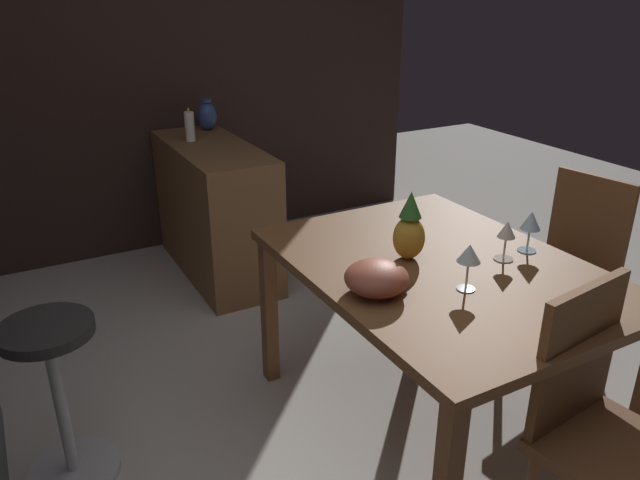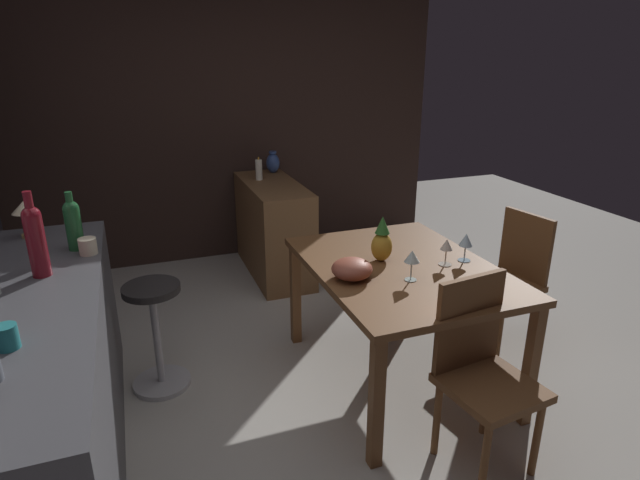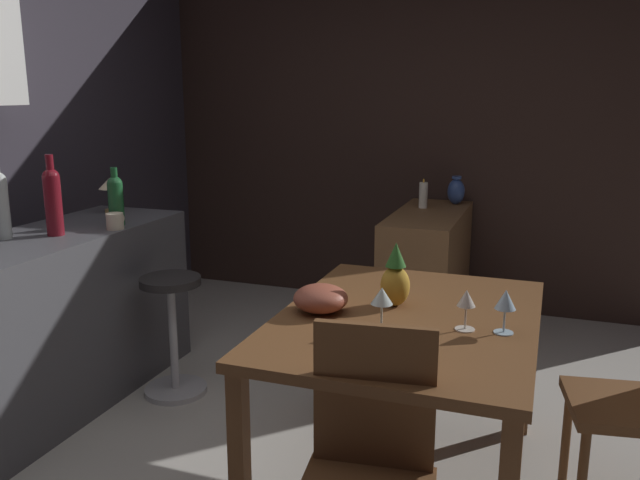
# 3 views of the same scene
# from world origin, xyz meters

# --- Properties ---
(ground_plane) EXTENTS (9.00, 9.00, 0.00)m
(ground_plane) POSITION_xyz_m (0.00, 0.00, 0.00)
(ground_plane) COLOR #B7B2A8
(wall_side_right) EXTENTS (0.10, 4.40, 2.60)m
(wall_side_right) POSITION_xyz_m (2.55, 0.30, 1.30)
(wall_side_right) COLOR #33231E
(wall_side_right) RESTS_ON ground_plane
(dining_table) EXTENTS (1.32, 0.99, 0.74)m
(dining_table) POSITION_xyz_m (0.10, -0.39, 0.66)
(dining_table) COLOR brown
(dining_table) RESTS_ON ground_plane
(kitchen_counter) EXTENTS (2.10, 0.60, 0.90)m
(kitchen_counter) POSITION_xyz_m (-0.02, 1.48, 0.45)
(kitchen_counter) COLOR #4C4C51
(kitchen_counter) RESTS_ON ground_plane
(sideboard_cabinet) EXTENTS (1.10, 0.44, 0.82)m
(sideboard_cabinet) POSITION_xyz_m (1.92, -0.13, 0.41)
(sideboard_cabinet) COLOR brown
(sideboard_cabinet) RESTS_ON ground_plane
(chair_near_window) EXTENTS (0.45, 0.45, 0.92)m
(chair_near_window) POSITION_xyz_m (-0.61, -0.43, 0.49)
(chair_near_window) COLOR brown
(chair_near_window) RESTS_ON ground_plane
(chair_by_doorway) EXTENTS (0.46, 0.46, 0.90)m
(chair_by_doorway) POSITION_xyz_m (0.21, -1.27, 0.49)
(chair_by_doorway) COLOR brown
(chair_by_doorway) RESTS_ON ground_plane
(bar_stool) EXTENTS (0.34, 0.34, 0.65)m
(bar_stool) POSITION_xyz_m (0.51, 0.96, 0.35)
(bar_stool) COLOR #262323
(bar_stool) RESTS_ON ground_plane
(wine_glass_left) EXTENTS (0.08, 0.08, 0.17)m
(wine_glass_left) POSITION_xyz_m (0.03, -0.76, 0.86)
(wine_glass_left) COLOR silver
(wine_glass_left) RESTS_ON dining_table
(wine_glass_right) EXTENTS (0.08, 0.08, 0.17)m
(wine_glass_right) POSITION_xyz_m (-0.10, -0.33, 0.87)
(wine_glass_right) COLOR silver
(wine_glass_right) RESTS_ON dining_table
(wine_glass_center) EXTENTS (0.07, 0.07, 0.15)m
(wine_glass_center) POSITION_xyz_m (0.02, -0.62, 0.85)
(wine_glass_center) COLOR silver
(wine_glass_center) RESTS_ON dining_table
(pineapple_centerpiece) EXTENTS (0.12, 0.12, 0.27)m
(pineapple_centerpiece) POSITION_xyz_m (0.21, -0.31, 0.85)
(pineapple_centerpiece) COLOR gold
(pineapple_centerpiece) RESTS_ON dining_table
(fruit_bowl) EXTENTS (0.22, 0.22, 0.11)m
(fruit_bowl) POSITION_xyz_m (0.03, -0.05, 0.80)
(fruit_bowl) COLOR #9E4C38
(fruit_bowl) RESTS_ON dining_table
(wine_bottle_green) EXTENTS (0.08, 0.08, 0.31)m
(wine_bottle_green) POSITION_xyz_m (0.55, 1.31, 1.05)
(wine_bottle_green) COLOR #1E592D
(wine_bottle_green) RESTS_ON kitchen_counter
(wine_bottle_ruby) EXTENTS (0.08, 0.08, 0.40)m
(wine_bottle_ruby) POSITION_xyz_m (0.24, 1.44, 1.09)
(wine_bottle_ruby) COLOR maroon
(wine_bottle_ruby) RESTS_ON kitchen_counter
(cup_cream) EXTENTS (0.12, 0.09, 0.08)m
(cup_cream) POSITION_xyz_m (0.46, 1.25, 0.94)
(cup_cream) COLOR beige
(cup_cream) RESTS_ON kitchen_counter
(cup_teal) EXTENTS (0.11, 0.08, 0.09)m
(cup_teal) POSITION_xyz_m (-0.42, 1.47, 0.94)
(cup_teal) COLOR teal
(cup_teal) RESTS_ON kitchen_counter
(counter_lamp) EXTENTS (0.13, 0.13, 0.21)m
(counter_lamp) POSITION_xyz_m (0.85, 1.57, 1.06)
(counter_lamp) COLOR #A58447
(counter_lamp) RESTS_ON kitchen_counter
(pillar_candle_tall) EXTENTS (0.06, 0.06, 0.20)m
(pillar_candle_tall) POSITION_xyz_m (2.08, -0.06, 0.91)
(pillar_candle_tall) COLOR white
(pillar_candle_tall) RESTS_ON sideboard_cabinet
(vase_ceramic_blue) EXTENTS (0.12, 0.12, 0.20)m
(vase_ceramic_blue) POSITION_xyz_m (2.31, -0.25, 0.91)
(vase_ceramic_blue) COLOR #334C8C
(vase_ceramic_blue) RESTS_ON sideboard_cabinet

